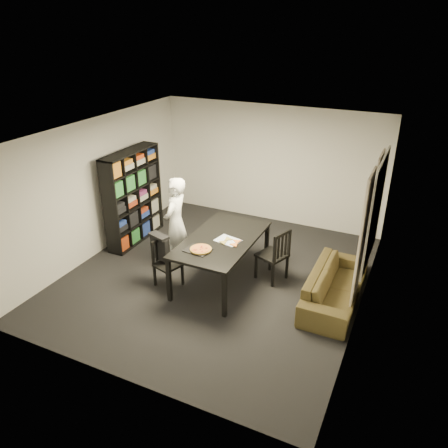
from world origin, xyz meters
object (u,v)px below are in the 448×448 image
at_px(chair_right, 276,252).
at_px(dining_table, 222,242).
at_px(baking_tray, 198,250).
at_px(sofa, 335,286).
at_px(person, 176,223).
at_px(pepperoni_pizza, 201,249).
at_px(chair_left, 165,259).
at_px(bookshelf, 133,197).

bearing_deg(chair_right, dining_table, -45.01).
bearing_deg(baking_tray, sofa, 19.58).
bearing_deg(person, dining_table, 74.68).
bearing_deg(sofa, baking_tray, 109.58).
relative_size(person, sofa, 0.89).
relative_size(person, pepperoni_pizza, 4.89).
bearing_deg(baking_tray, chair_left, 178.28).
bearing_deg(dining_table, bookshelf, 163.72).
xyz_separation_m(person, pepperoni_pizza, (0.88, -0.68, -0.01)).
bearing_deg(pepperoni_pizza, bookshelf, 151.09).
xyz_separation_m(dining_table, sofa, (1.94, 0.21, -0.47)).
distance_m(baking_tray, sofa, 2.30).
distance_m(chair_left, person, 0.79).
bearing_deg(chair_left, baking_tray, -74.53).
height_order(bookshelf, pepperoni_pizza, bookshelf).
bearing_deg(dining_table, pepperoni_pizza, -102.27).
distance_m(chair_left, pepperoni_pizza, 0.80).
bearing_deg(chair_right, bookshelf, -74.41).
distance_m(chair_right, person, 1.90).
relative_size(dining_table, baking_tray, 4.94).
distance_m(bookshelf, baking_tray, 2.46).
bearing_deg(bookshelf, person, -21.80).
relative_size(chair_left, pepperoni_pizza, 2.42).
relative_size(bookshelf, sofa, 0.98).
relative_size(bookshelf, chair_left, 2.24).
relative_size(chair_right, pepperoni_pizza, 2.78).
bearing_deg(chair_right, baking_tray, -27.09).
relative_size(dining_table, person, 1.16).
height_order(chair_right, sofa, chair_right).
bearing_deg(person, sofa, 84.32).
distance_m(chair_right, baking_tray, 1.42).
distance_m(person, pepperoni_pizza, 1.11).
distance_m(bookshelf, pepperoni_pizza, 2.49).
bearing_deg(sofa, dining_table, 96.03).
height_order(bookshelf, sofa, bookshelf).
bearing_deg(baking_tray, person, 140.08).
bearing_deg(baking_tray, dining_table, 73.20).
distance_m(bookshelf, chair_left, 1.95).
distance_m(chair_right, pepperoni_pizza, 1.38).
height_order(bookshelf, baking_tray, bookshelf).
height_order(dining_table, sofa, dining_table).
bearing_deg(pepperoni_pizza, dining_table, 77.73).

